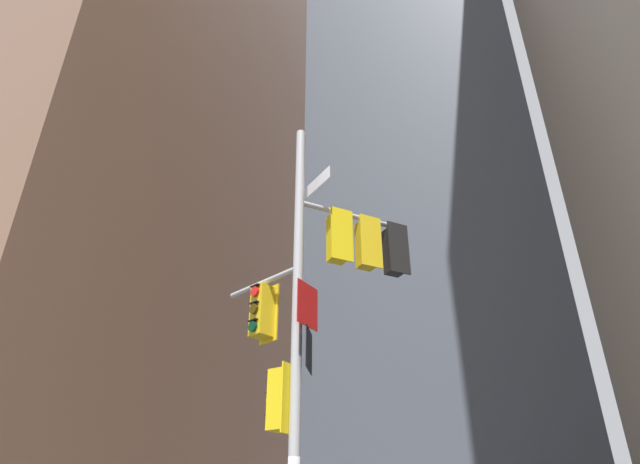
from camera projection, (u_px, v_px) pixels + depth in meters
The scene contains 3 objects.
building_tower_left at pixel (113, 40), 30.18m from camera, with size 15.93×15.93×50.58m, color brown.
building_mid_block at pixel (419, 167), 36.65m from camera, with size 13.75×13.75×46.12m, color #4C5460.
signal_pole_assembly at pixel (320, 300), 10.34m from camera, with size 3.57×2.21×8.98m.
Camera 1 is at (3.89, -8.42, 1.32)m, focal length 31.11 mm.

